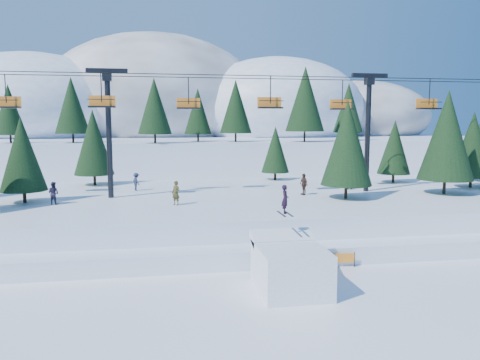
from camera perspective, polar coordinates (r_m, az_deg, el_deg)
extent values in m
plane|color=white|center=(22.93, 3.70, -14.83)|extent=(160.00, 160.00, 0.00)
cube|color=white|center=(39.69, -2.32, -3.59)|extent=(70.00, 22.00, 2.50)
cube|color=white|center=(30.20, 0.16, -8.32)|extent=(70.00, 6.00, 1.10)
cube|color=white|center=(89.02, -6.48, 3.35)|extent=(110.00, 60.00, 6.00)
ellipsoid|color=white|center=(95.56, -23.88, 8.11)|extent=(36.00, 32.40, 19.80)
ellipsoid|color=#605B59|center=(98.83, -10.42, 9.58)|extent=(44.00, 39.60, 26.40)
ellipsoid|color=white|center=(93.62, 4.57, 8.70)|extent=(34.00, 30.60, 19.72)
ellipsoid|color=#605B59|center=(105.84, 14.40, 7.60)|extent=(30.00, 27.00, 15.00)
cylinder|color=black|center=(60.23, -10.31, 4.99)|extent=(0.26, 0.26, 1.14)
cone|color=#1D3C1B|center=(60.23, -10.40, 8.87)|extent=(4.24, 4.24, 7.02)
cylinder|color=black|center=(64.17, -0.53, 5.23)|extent=(0.26, 0.26, 1.17)
cone|color=#1D3C1B|center=(64.18, -0.53, 8.96)|extent=(4.35, 4.35, 7.20)
cylinder|color=black|center=(64.61, 7.87, 5.28)|extent=(0.26, 0.26, 1.42)
cone|color=#1D3C1B|center=(64.67, 7.94, 9.76)|extent=(5.26, 5.26, 8.70)
cylinder|color=black|center=(64.58, -19.68, 4.84)|extent=(0.26, 0.26, 1.18)
cone|color=#1D3C1B|center=(64.59, -19.83, 8.57)|extent=(4.38, 4.38, 7.25)
cylinder|color=black|center=(70.85, 12.99, 5.21)|extent=(0.26, 0.26, 1.17)
cone|color=#1D3C1B|center=(70.86, 13.08, 8.57)|extent=(4.33, 4.33, 7.16)
cylinder|color=black|center=(66.26, -26.17, 4.51)|extent=(0.26, 0.26, 1.04)
cone|color=#1D3C1B|center=(66.25, -26.34, 7.71)|extent=(3.85, 3.85, 6.37)
cylinder|color=black|center=(65.30, -5.13, 5.16)|extent=(0.26, 0.26, 1.02)
cone|color=#1D3C1B|center=(65.29, -5.17, 8.35)|extent=(3.78, 3.78, 6.25)
cube|color=white|center=(24.29, 6.19, -10.75)|extent=(3.35, 4.13, 2.26)
cube|color=white|center=(25.61, 5.14, -7.06)|extent=(3.35, 1.45, 0.81)
imported|color=black|center=(25.04, 5.51, -2.35)|extent=(0.47, 0.62, 1.54)
cube|color=black|center=(25.12, 5.05, -4.13)|extent=(0.11, 1.65, 0.03)
cube|color=black|center=(25.23, 5.93, -4.09)|extent=(0.11, 1.65, 0.03)
cylinder|color=black|center=(38.93, -15.68, 5.21)|extent=(0.44, 0.44, 10.00)
cube|color=black|center=(39.13, -15.93, 12.69)|extent=(3.20, 0.35, 0.35)
cube|color=black|center=(39.08, -15.90, 12.04)|extent=(0.70, 0.70, 0.70)
cylinder|color=black|center=(42.69, 15.29, 5.35)|extent=(0.44, 0.44, 10.00)
cube|color=black|center=(42.88, 15.51, 12.18)|extent=(3.20, 0.35, 0.35)
cube|color=black|center=(42.84, 15.49, 11.58)|extent=(0.70, 0.70, 0.70)
cylinder|color=black|center=(38.34, 0.87, 12.63)|extent=(46.00, 0.06, 0.06)
cylinder|color=black|center=(40.69, 0.24, 12.30)|extent=(46.00, 0.06, 0.06)
cylinder|color=black|center=(41.73, -26.68, 9.92)|extent=(0.08, 0.08, 2.20)
cube|color=black|center=(41.66, -26.57, 7.93)|extent=(2.00, 0.75, 0.12)
cube|color=orange|center=(42.04, -26.46, 8.54)|extent=(2.00, 0.10, 0.85)
cylinder|color=black|center=(41.35, -26.76, 8.70)|extent=(2.00, 0.06, 0.06)
cylinder|color=black|center=(37.85, -16.57, 10.75)|extent=(0.08, 0.08, 2.20)
cube|color=black|center=(37.78, -16.49, 8.55)|extent=(2.00, 0.75, 0.12)
cube|color=orange|center=(38.17, -16.45, 9.21)|extent=(2.00, 0.10, 0.85)
cylinder|color=black|center=(37.45, -16.58, 9.41)|extent=(2.00, 0.06, 0.06)
cylinder|color=black|center=(40.07, -6.30, 10.76)|extent=(0.08, 0.08, 2.20)
cube|color=black|center=(40.00, -6.27, 8.69)|extent=(2.00, 0.75, 0.12)
cube|color=orange|center=(40.40, -6.31, 9.31)|extent=(2.00, 0.10, 0.85)
cylinder|color=black|center=(39.67, -6.25, 9.50)|extent=(2.00, 0.06, 0.06)
cylinder|color=black|center=(38.65, 3.74, 10.93)|extent=(0.08, 0.08, 2.20)
cube|color=black|center=(38.57, 3.72, 8.78)|extent=(2.00, 0.75, 0.12)
cube|color=orange|center=(38.96, 3.60, 9.43)|extent=(2.00, 0.10, 0.85)
cylinder|color=black|center=(38.25, 3.85, 9.62)|extent=(2.00, 0.06, 0.06)
cylinder|color=black|center=(43.09, 12.38, 10.37)|extent=(0.08, 0.08, 2.20)
cube|color=black|center=(43.03, 12.33, 8.45)|extent=(2.00, 0.75, 0.12)
cube|color=orange|center=(43.39, 12.15, 9.03)|extent=(2.00, 0.10, 0.85)
cylinder|color=black|center=(42.72, 12.53, 9.19)|extent=(2.00, 0.06, 0.06)
cylinder|color=black|center=(44.07, 22.10, 9.95)|extent=(0.08, 0.08, 2.20)
cube|color=black|center=(44.00, 22.02, 8.07)|extent=(2.00, 0.75, 0.12)
cube|color=orange|center=(44.34, 21.78, 8.65)|extent=(2.00, 0.10, 0.85)
cylinder|color=black|center=(43.73, 22.29, 8.79)|extent=(2.00, 0.06, 0.06)
cylinder|color=black|center=(43.60, 23.64, -0.74)|extent=(0.26, 0.26, 1.23)
cone|color=#1D3C1B|center=(43.28, 23.92, 5.02)|extent=(4.56, 4.56, 7.54)
cylinder|color=black|center=(48.97, 26.28, -0.23)|extent=(0.26, 0.26, 1.00)
cone|color=#1D3C1B|center=(48.70, 26.50, 3.92)|extent=(3.70, 3.70, 6.11)
cylinder|color=black|center=(50.19, 18.16, 0.23)|extent=(0.26, 0.26, 0.89)
cone|color=#1D3C1B|center=(49.94, 18.30, 3.85)|extent=(3.29, 3.29, 5.45)
cylinder|color=black|center=(47.84, -17.29, 0.04)|extent=(0.26, 0.26, 1.03)
cone|color=#1D3C1B|center=(47.56, -17.45, 4.43)|extent=(3.81, 3.81, 6.30)
cylinder|color=black|center=(50.14, 4.30, 0.50)|extent=(0.26, 0.26, 0.80)
cone|color=#1D3C1B|center=(49.90, 4.33, 3.75)|extent=(2.96, 2.96, 4.89)
cylinder|color=black|center=(39.11, -24.78, -1.85)|extent=(0.26, 0.26, 0.92)
cone|color=#1D3C1B|center=(38.79, -25.02, 2.94)|extent=(3.41, 3.41, 5.64)
cylinder|color=black|center=(38.43, 12.77, -1.40)|extent=(0.26, 0.26, 1.09)
cone|color=#1D3C1B|center=(38.07, 12.93, 4.39)|extent=(4.04, 4.04, 6.68)
imported|color=#232B44|center=(42.85, -12.53, -0.20)|extent=(1.00, 1.19, 1.60)
imported|color=#19312C|center=(43.82, 13.24, 0.00)|extent=(0.92, 0.69, 1.70)
imported|color=#422A1F|center=(39.65, 7.77, -0.51)|extent=(0.70, 1.14, 1.81)
imported|color=#272139|center=(37.27, -21.79, -1.50)|extent=(1.02, 0.94, 1.70)
imported|color=#453E19|center=(34.71, -7.81, -1.59)|extent=(0.77, 0.74, 1.78)
cylinder|color=black|center=(28.36, 8.23, -9.62)|extent=(0.06, 0.06, 0.90)
cylinder|color=black|center=(28.95, 13.77, -9.40)|extent=(0.06, 0.06, 0.90)
cube|color=orange|center=(28.59, 11.04, -9.33)|extent=(2.78, 0.44, 0.55)
cylinder|color=black|center=(31.47, 15.52, -8.14)|extent=(0.06, 0.06, 0.90)
cylinder|color=black|center=(32.76, 19.99, -7.71)|extent=(0.06, 0.06, 0.90)
cube|color=orange|center=(32.06, 17.81, -7.75)|extent=(2.80, 0.06, 0.55)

